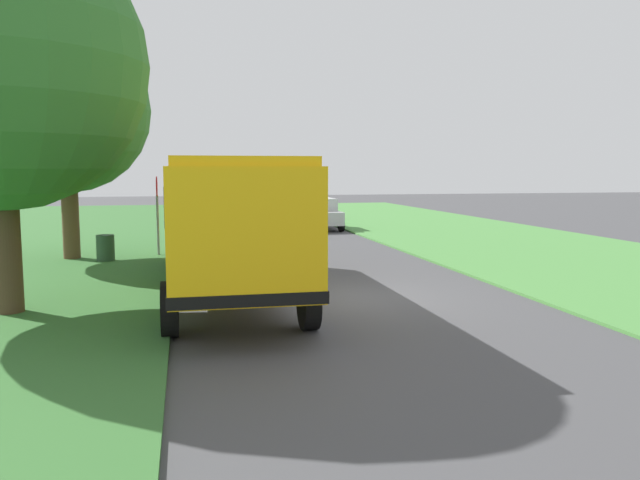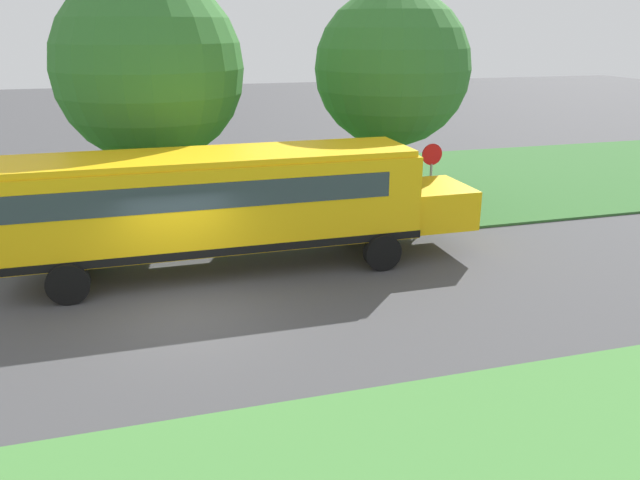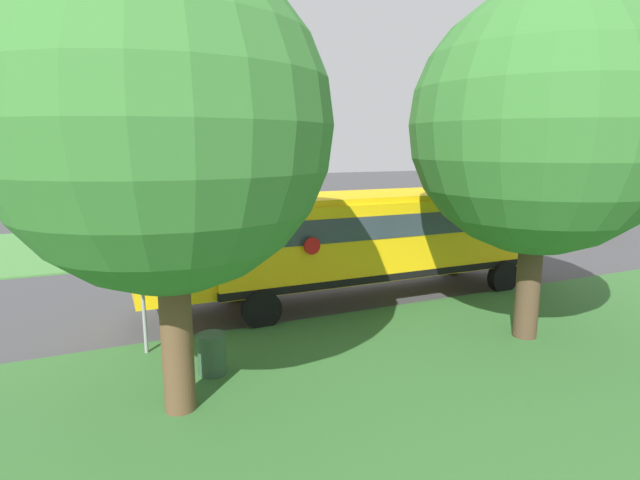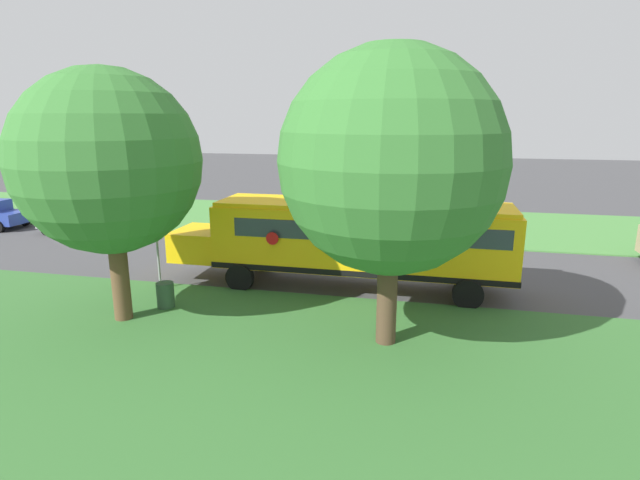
# 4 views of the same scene
# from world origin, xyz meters

# --- Properties ---
(ground_plane) EXTENTS (120.00, 120.00, 0.00)m
(ground_plane) POSITION_xyz_m (0.00, 0.00, 0.00)
(ground_plane) COLOR #424244
(grass_verge) EXTENTS (12.00, 80.00, 0.08)m
(grass_verge) POSITION_xyz_m (-10.00, 0.00, 0.04)
(grass_verge) COLOR #33662D
(grass_verge) RESTS_ON ground
(grass_far_side) EXTENTS (10.00, 80.00, 0.07)m
(grass_far_side) POSITION_xyz_m (9.00, 0.00, 0.04)
(grass_far_side) COLOR #47843D
(grass_far_side) RESTS_ON ground
(school_bus) EXTENTS (2.84, 12.42, 3.16)m
(school_bus) POSITION_xyz_m (-2.75, 1.37, 1.92)
(school_bus) COLOR yellow
(school_bus) RESTS_ON ground
(car_silver_nearest) EXTENTS (2.02, 4.40, 1.56)m
(car_silver_nearest) POSITION_xyz_m (2.80, 16.89, 0.88)
(car_silver_nearest) COLOR #B7B7BC
(car_silver_nearest) RESTS_ON ground
(oak_tree_beside_bus) EXTENTS (5.78, 5.78, 7.90)m
(oak_tree_beside_bus) POSITION_xyz_m (-7.15, -0.25, 5.05)
(oak_tree_beside_bus) COLOR #4C3826
(oak_tree_beside_bus) RESTS_ON ground
(oak_tree_roadside_mid) EXTENTS (5.28, 5.28, 7.50)m
(oak_tree_roadside_mid) POSITION_xyz_m (-7.34, 7.70, 4.93)
(oak_tree_roadside_mid) COLOR brown
(oak_tree_roadside_mid) RESTS_ON ground
(stop_sign) EXTENTS (0.08, 0.68, 2.74)m
(stop_sign) POSITION_xyz_m (-4.60, 8.10, 1.74)
(stop_sign) COLOR gray
(stop_sign) RESTS_ON ground
(trash_bin) EXTENTS (0.56, 0.56, 0.90)m
(trash_bin) POSITION_xyz_m (-6.19, 6.98, 0.45)
(trash_bin) COLOR #2D4C33
(trash_bin) RESTS_ON ground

